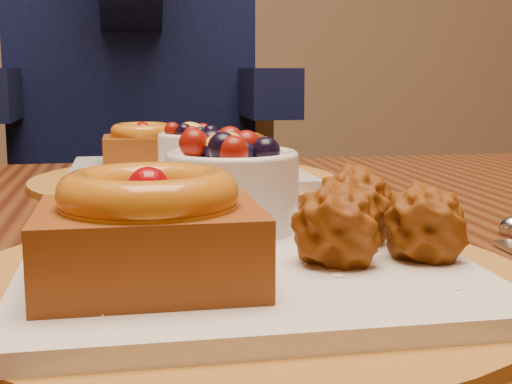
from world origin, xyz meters
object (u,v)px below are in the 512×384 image
Objects in this scene: dining_table at (206,296)px; chair_far at (191,257)px; diner at (130,20)px; place_setting_far at (184,166)px; place_setting_near at (236,239)px.

dining_table is 0.97m from chair_far.
dining_table is at bearing -83.69° from diner.
place_setting_far is at bearing -82.48° from diner.
diner reaches higher than chair_far.
chair_far is (0.07, 0.95, -0.21)m from dining_table.
place_setting_near is 1.20m from chair_far.
chair_far is (0.07, 0.73, -0.31)m from place_setting_far.
place_setting_near reaches higher than dining_table.
place_setting_far is (0.00, 0.43, -0.01)m from place_setting_near.
dining_table is at bearing 88.97° from place_setting_near.
place_setting_far is 0.80m from chair_far.
place_setting_near reaches higher than chair_far.
chair_far is (0.08, 1.16, -0.32)m from place_setting_near.
place_setting_far is 0.41× the size of diner.
chair_far is at bearing 50.98° from diner.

